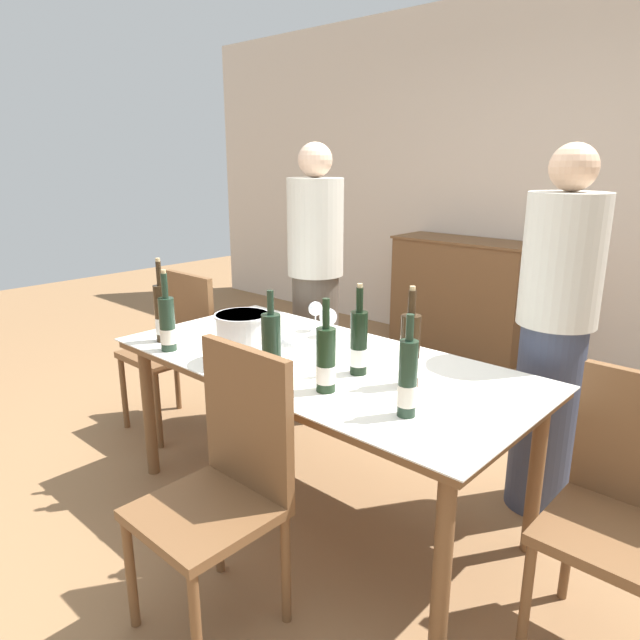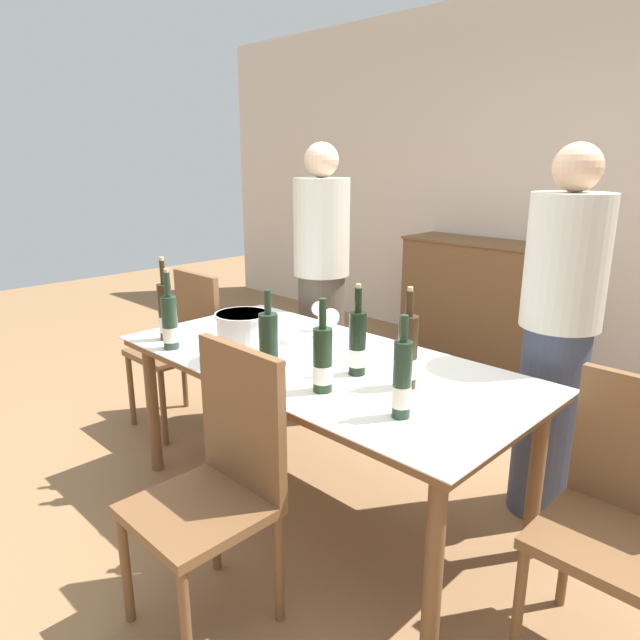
% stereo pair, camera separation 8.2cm
% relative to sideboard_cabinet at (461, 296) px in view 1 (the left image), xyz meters
% --- Properties ---
extents(ground_plane, '(12.00, 12.00, 0.00)m').
position_rel_sideboard_cabinet_xyz_m(ground_plane, '(0.68, -2.48, -0.47)').
color(ground_plane, olive).
extents(back_wall, '(8.00, 0.10, 2.80)m').
position_rel_sideboard_cabinet_xyz_m(back_wall, '(0.68, 0.29, 0.93)').
color(back_wall, beige).
rests_on(back_wall, ground_plane).
extents(sideboard_cabinet, '(1.15, 0.46, 0.94)m').
position_rel_sideboard_cabinet_xyz_m(sideboard_cabinet, '(0.00, 0.00, 0.00)').
color(sideboard_cabinet, brown).
rests_on(sideboard_cabinet, ground_plane).
extents(dining_table, '(1.88, 0.90, 0.73)m').
position_rel_sideboard_cabinet_xyz_m(dining_table, '(0.68, -2.48, 0.19)').
color(dining_table, brown).
rests_on(dining_table, ground_plane).
extents(ice_bucket, '(0.24, 0.24, 0.21)m').
position_rel_sideboard_cabinet_xyz_m(ice_bucket, '(0.45, -2.71, 0.37)').
color(ice_bucket, white).
rests_on(ice_bucket, dining_table).
extents(wine_bottle_0, '(0.07, 0.07, 0.40)m').
position_rel_sideboard_cabinet_xyz_m(wine_bottle_0, '(-0.06, -2.78, 0.39)').
color(wine_bottle_0, '#332314').
rests_on(wine_bottle_0, dining_table).
extents(wine_bottle_1, '(0.07, 0.07, 0.37)m').
position_rel_sideboard_cabinet_xyz_m(wine_bottle_1, '(0.08, -2.84, 0.38)').
color(wine_bottle_1, '#1E3323').
rests_on(wine_bottle_1, dining_table).
extents(wine_bottle_2, '(0.07, 0.07, 0.37)m').
position_rel_sideboard_cabinet_xyz_m(wine_bottle_2, '(0.90, -2.49, 0.38)').
color(wine_bottle_2, black).
rests_on(wine_bottle_2, dining_table).
extents(wine_bottle_3, '(0.07, 0.07, 0.36)m').
position_rel_sideboard_cabinet_xyz_m(wine_bottle_3, '(0.92, -2.71, 0.37)').
color(wine_bottle_3, black).
rests_on(wine_bottle_3, dining_table).
extents(wine_bottle_4, '(0.08, 0.08, 0.39)m').
position_rel_sideboard_cabinet_xyz_m(wine_bottle_4, '(1.12, -2.46, 0.39)').
color(wine_bottle_4, '#332314').
rests_on(wine_bottle_4, dining_table).
extents(wine_bottle_5, '(0.07, 0.07, 0.38)m').
position_rel_sideboard_cabinet_xyz_m(wine_bottle_5, '(0.75, -2.82, 0.39)').
color(wine_bottle_5, '#1E3323').
rests_on(wine_bottle_5, dining_table).
extents(wine_bottle_6, '(0.06, 0.06, 0.36)m').
position_rel_sideboard_cabinet_xyz_m(wine_bottle_6, '(1.27, -2.69, 0.38)').
color(wine_bottle_6, '#1E3323').
rests_on(wine_bottle_6, dining_table).
extents(wine_glass_0, '(0.08, 0.08, 0.14)m').
position_rel_sideboard_cabinet_xyz_m(wine_glass_0, '(0.61, -2.61, 0.35)').
color(wine_glass_0, white).
rests_on(wine_glass_0, dining_table).
extents(wine_glass_1, '(0.09, 0.09, 0.14)m').
position_rel_sideboard_cabinet_xyz_m(wine_glass_1, '(0.47, -2.20, 0.35)').
color(wine_glass_1, white).
rests_on(wine_glass_1, dining_table).
extents(wine_glass_2, '(0.07, 0.07, 0.15)m').
position_rel_sideboard_cabinet_xyz_m(wine_glass_2, '(0.36, -2.17, 0.36)').
color(wine_glass_2, white).
rests_on(wine_glass_2, dining_table).
extents(chair_near_front, '(0.42, 0.42, 0.97)m').
position_rel_sideboard_cabinet_xyz_m(chair_near_front, '(0.87, -3.15, 0.07)').
color(chair_near_front, brown).
rests_on(chair_near_front, ground_plane).
extents(chair_left_end, '(0.42, 0.42, 0.91)m').
position_rel_sideboard_cabinet_xyz_m(chair_left_end, '(-0.56, -2.39, 0.06)').
color(chair_left_end, brown).
rests_on(chair_left_end, ground_plane).
extents(chair_right_end, '(0.42, 0.42, 0.92)m').
position_rel_sideboard_cabinet_xyz_m(chair_right_end, '(1.91, -2.39, 0.06)').
color(chair_right_end, brown).
rests_on(chair_right_end, ground_plane).
extents(person_host, '(0.33, 0.33, 1.66)m').
position_rel_sideboard_cabinet_xyz_m(person_host, '(-0.03, -1.75, 0.36)').
color(person_host, '#51473D').
rests_on(person_host, ground_plane).
extents(person_guest_left, '(0.33, 0.33, 1.63)m').
position_rel_sideboard_cabinet_xyz_m(person_guest_left, '(1.41, -1.77, 0.34)').
color(person_guest_left, '#383F56').
rests_on(person_guest_left, ground_plane).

